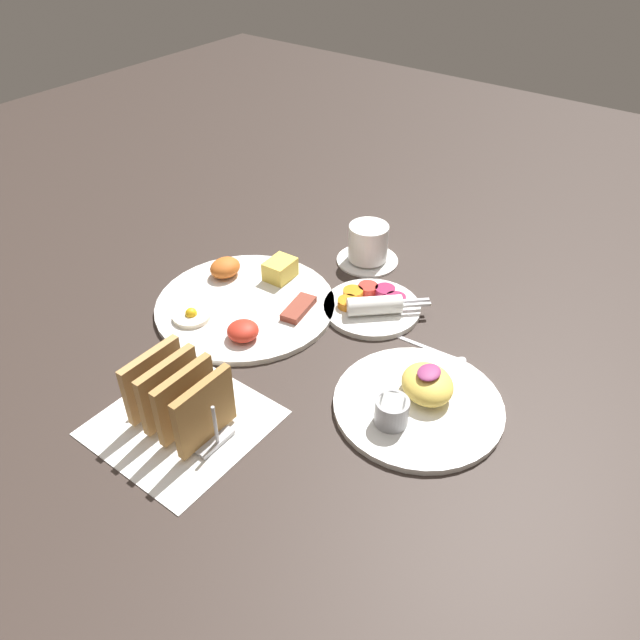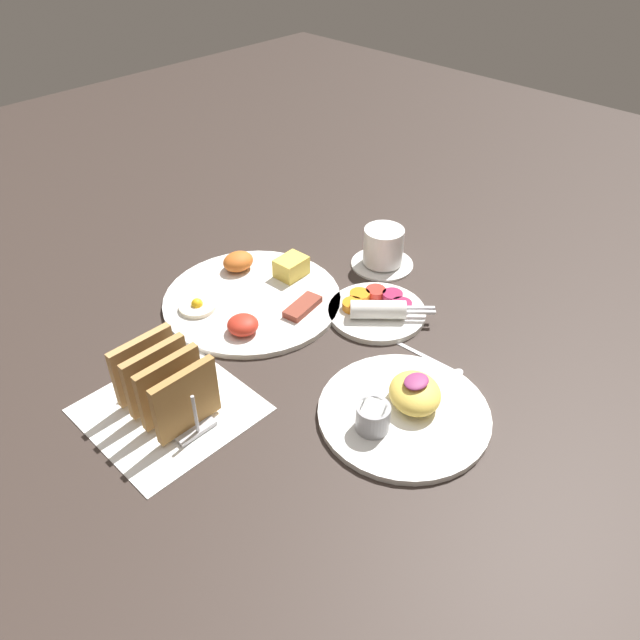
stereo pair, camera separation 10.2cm
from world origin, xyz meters
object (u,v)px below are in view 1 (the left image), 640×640
plate_foreground (418,400)px  toast_rack (178,397)px  plate_condiments (372,305)px  plate_breakfast (246,301)px  coffee_cup (368,245)px

plate_foreground → toast_rack: (-0.23, 0.25, 0.04)m
plate_condiments → plate_breakfast: bearing=123.5°
plate_breakfast → toast_rack: size_ratio=2.13×
plate_breakfast → plate_condiments: 0.22m
plate_condiments → coffee_cup: bearing=36.6°
plate_condiments → plate_foreground: 0.24m
plate_condiments → toast_rack: (-0.39, 0.07, 0.04)m
plate_foreground → toast_rack: toast_rack is taller
plate_foreground → coffee_cup: size_ratio=2.06×
plate_breakfast → plate_foreground: size_ratio=1.28×
plate_breakfast → plate_condiments: (0.12, -0.19, 0.00)m
plate_condiments → plate_foreground: size_ratio=0.71×
plate_condiments → coffee_cup: 0.16m
plate_breakfast → plate_condiments: plate_breakfast is taller
plate_foreground → plate_breakfast: bearing=84.7°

